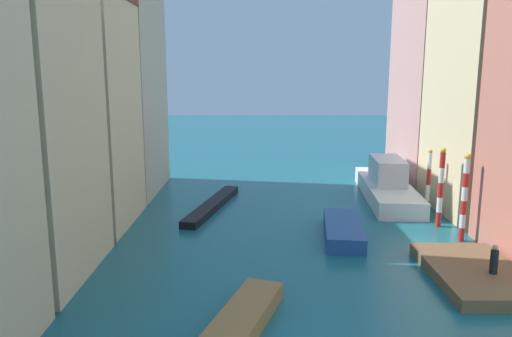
{
  "coord_description": "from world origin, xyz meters",
  "views": [
    {
      "loc": [
        -2.41,
        -13.53,
        9.7
      ],
      "look_at": [
        -2.21,
        28.77,
        1.5
      ],
      "focal_mm": 34.79,
      "sensor_mm": 36.0,
      "label": 1
    }
  ],
  "objects_px": {
    "waterfront_dock": "(473,273)",
    "gondola_black": "(210,205)",
    "mooring_pole_0": "(462,197)",
    "mooring_pole_2": "(426,182)",
    "mooring_pole_1": "(438,186)",
    "vaporetto_white": "(384,185)",
    "motorboat_1": "(341,230)",
    "person_on_dock": "(491,260)",
    "motorboat_0": "(240,320)"
  },
  "relations": [
    {
      "from": "person_on_dock",
      "to": "motorboat_1",
      "type": "height_order",
      "value": "person_on_dock"
    },
    {
      "from": "person_on_dock",
      "to": "mooring_pole_2",
      "type": "xyz_separation_m",
      "value": [
        0.78,
        11.33,
        1.16
      ]
    },
    {
      "from": "waterfront_dock",
      "to": "mooring_pole_0",
      "type": "relative_size",
      "value": 1.34
    },
    {
      "from": "mooring_pole_0",
      "to": "mooring_pole_2",
      "type": "xyz_separation_m",
      "value": [
        -0.29,
        5.16,
        -0.27
      ]
    },
    {
      "from": "mooring_pole_0",
      "to": "vaporetto_white",
      "type": "relative_size",
      "value": 0.4
    },
    {
      "from": "person_on_dock",
      "to": "motorboat_0",
      "type": "xyz_separation_m",
      "value": [
        -11.49,
        -3.99,
        -0.86
      ]
    },
    {
      "from": "waterfront_dock",
      "to": "motorboat_0",
      "type": "relative_size",
      "value": 1.1
    },
    {
      "from": "mooring_pole_0",
      "to": "motorboat_0",
      "type": "height_order",
      "value": "mooring_pole_0"
    },
    {
      "from": "motorboat_1",
      "to": "person_on_dock",
      "type": "bearing_deg",
      "value": -50.47
    },
    {
      "from": "person_on_dock",
      "to": "mooring_pole_0",
      "type": "distance_m",
      "value": 6.42
    },
    {
      "from": "mooring_pole_1",
      "to": "mooring_pole_2",
      "type": "bearing_deg",
      "value": 88.74
    },
    {
      "from": "mooring_pole_1",
      "to": "waterfront_dock",
      "type": "bearing_deg",
      "value": -98.2
    },
    {
      "from": "motorboat_0",
      "to": "waterfront_dock",
      "type": "bearing_deg",
      "value": 23.0
    },
    {
      "from": "person_on_dock",
      "to": "mooring_pole_2",
      "type": "distance_m",
      "value": 11.42
    },
    {
      "from": "mooring_pole_0",
      "to": "gondola_black",
      "type": "height_order",
      "value": "mooring_pole_0"
    },
    {
      "from": "person_on_dock",
      "to": "motorboat_1",
      "type": "xyz_separation_m",
      "value": [
        -5.72,
        6.94,
        -0.78
      ]
    },
    {
      "from": "gondola_black",
      "to": "waterfront_dock",
      "type": "bearing_deg",
      "value": -42.69
    },
    {
      "from": "mooring_pole_0",
      "to": "motorboat_1",
      "type": "xyz_separation_m",
      "value": [
        -6.79,
        0.76,
        -2.21
      ]
    },
    {
      "from": "mooring_pole_0",
      "to": "motorboat_1",
      "type": "height_order",
      "value": "mooring_pole_0"
    },
    {
      "from": "mooring_pole_1",
      "to": "mooring_pole_2",
      "type": "xyz_separation_m",
      "value": [
        0.05,
        2.38,
        -0.24
      ]
    },
    {
      "from": "vaporetto_white",
      "to": "person_on_dock",
      "type": "bearing_deg",
      "value": -87.53
    },
    {
      "from": "vaporetto_white",
      "to": "motorboat_1",
      "type": "xyz_separation_m",
      "value": [
        -5.02,
        -9.37,
        -0.63
      ]
    },
    {
      "from": "mooring_pole_2",
      "to": "vaporetto_white",
      "type": "height_order",
      "value": "mooring_pole_2"
    },
    {
      "from": "waterfront_dock",
      "to": "mooring_pole_2",
      "type": "bearing_deg",
      "value": 83.34
    },
    {
      "from": "mooring_pole_1",
      "to": "vaporetto_white",
      "type": "relative_size",
      "value": 0.39
    },
    {
      "from": "mooring_pole_0",
      "to": "waterfront_dock",
      "type": "bearing_deg",
      "value": -105.6
    },
    {
      "from": "mooring_pole_2",
      "to": "motorboat_0",
      "type": "relative_size",
      "value": 0.74
    },
    {
      "from": "waterfront_dock",
      "to": "person_on_dock",
      "type": "height_order",
      "value": "person_on_dock"
    },
    {
      "from": "person_on_dock",
      "to": "gondola_black",
      "type": "bearing_deg",
      "value": 136.74
    },
    {
      "from": "waterfront_dock",
      "to": "gondola_black",
      "type": "height_order",
      "value": "waterfront_dock"
    },
    {
      "from": "mooring_pole_2",
      "to": "gondola_black",
      "type": "relative_size",
      "value": 0.45
    },
    {
      "from": "person_on_dock",
      "to": "mooring_pole_0",
      "type": "xyz_separation_m",
      "value": [
        1.06,
        6.17,
        1.43
      ]
    },
    {
      "from": "motorboat_0",
      "to": "gondola_black",
      "type": "bearing_deg",
      "value": 98.63
    },
    {
      "from": "mooring_pole_2",
      "to": "motorboat_1",
      "type": "xyz_separation_m",
      "value": [
        -6.5,
        -4.4,
        -1.94
      ]
    },
    {
      "from": "mooring_pole_1",
      "to": "vaporetto_white",
      "type": "height_order",
      "value": "mooring_pole_1"
    },
    {
      "from": "person_on_dock",
      "to": "mooring_pole_2",
      "type": "relative_size",
      "value": 0.3
    },
    {
      "from": "person_on_dock",
      "to": "mooring_pole_1",
      "type": "height_order",
      "value": "mooring_pole_1"
    },
    {
      "from": "mooring_pole_1",
      "to": "motorboat_1",
      "type": "xyz_separation_m",
      "value": [
        -6.45,
        -2.02,
        -2.18
      ]
    },
    {
      "from": "mooring_pole_0",
      "to": "mooring_pole_2",
      "type": "relative_size",
      "value": 1.11
    },
    {
      "from": "waterfront_dock",
      "to": "gondola_black",
      "type": "relative_size",
      "value": 0.67
    },
    {
      "from": "mooring_pole_0",
      "to": "vaporetto_white",
      "type": "distance_m",
      "value": 10.4
    },
    {
      "from": "mooring_pole_0",
      "to": "mooring_pole_1",
      "type": "xyz_separation_m",
      "value": [
        -0.34,
        2.78,
        -0.03
      ]
    },
    {
      "from": "mooring_pole_0",
      "to": "motorboat_1",
      "type": "relative_size",
      "value": 0.79
    },
    {
      "from": "mooring_pole_2",
      "to": "mooring_pole_1",
      "type": "bearing_deg",
      "value": -91.26
    },
    {
      "from": "vaporetto_white",
      "to": "waterfront_dock",
      "type": "bearing_deg",
      "value": -89.12
    },
    {
      "from": "mooring_pole_1",
      "to": "vaporetto_white",
      "type": "distance_m",
      "value": 7.65
    },
    {
      "from": "waterfront_dock",
      "to": "motorboat_0",
      "type": "bearing_deg",
      "value": -157.0
    },
    {
      "from": "mooring_pole_2",
      "to": "motorboat_0",
      "type": "height_order",
      "value": "mooring_pole_2"
    },
    {
      "from": "waterfront_dock",
      "to": "mooring_pole_2",
      "type": "relative_size",
      "value": 1.49
    },
    {
      "from": "vaporetto_white",
      "to": "gondola_black",
      "type": "bearing_deg",
      "value": -167.32
    }
  ]
}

